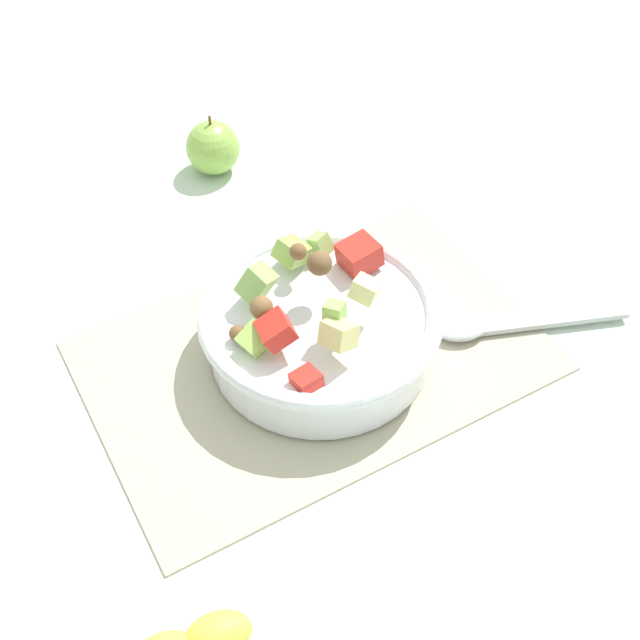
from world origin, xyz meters
TOP-DOWN VIEW (x-y plane):
  - ground_plane at (0.00, 0.00)m, footprint 2.40×2.40m
  - placemat at (0.00, 0.00)m, footprint 0.47×0.31m
  - salad_bowl at (0.01, 0.00)m, footprint 0.25×0.25m
  - serving_spoon at (0.19, -0.07)m, footprint 0.21×0.10m
  - whole_apple at (0.05, 0.36)m, footprint 0.07×0.07m

SIDE VIEW (x-z plane):
  - ground_plane at x=0.00m, z-range 0.00..0.00m
  - placemat at x=0.00m, z-range 0.00..0.01m
  - serving_spoon at x=0.19m, z-range 0.00..0.02m
  - whole_apple at x=0.05m, z-range -0.01..0.08m
  - salad_bowl at x=0.01m, z-range -0.02..0.11m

